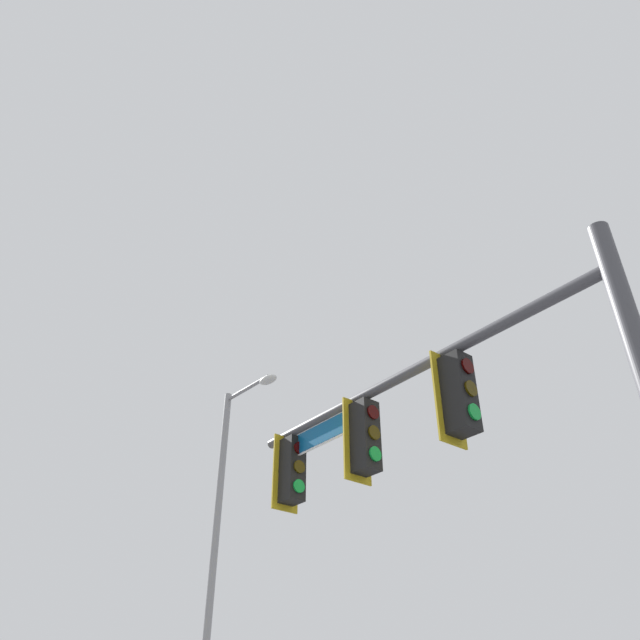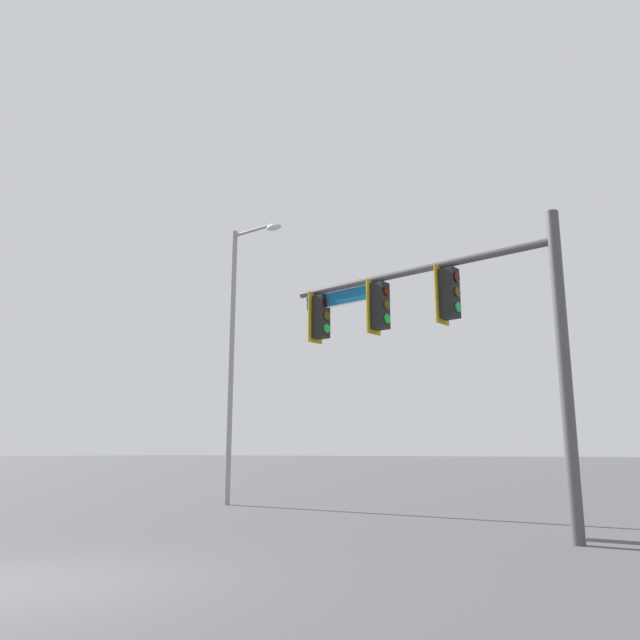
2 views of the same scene
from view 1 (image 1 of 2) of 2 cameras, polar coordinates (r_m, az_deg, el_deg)
name	(u,v)px [view 1 (image 1 of 2)]	position (r m, az deg, el deg)	size (l,w,h in m)	color
signal_pole_near	(445,438)	(8.38, 11.35, -10.50)	(6.68, 1.35, 6.22)	#47474C
street_lamp	(220,538)	(15.70, -9.10, -19.09)	(2.13, 0.42, 8.90)	gray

